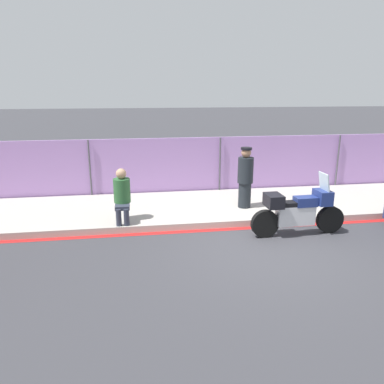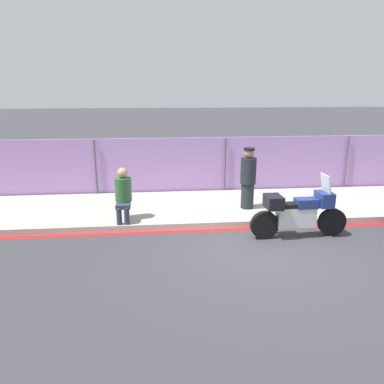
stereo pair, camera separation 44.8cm
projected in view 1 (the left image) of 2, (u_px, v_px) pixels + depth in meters
The scene contains 7 objects.
ground_plane at pixel (263, 249), 8.23m from camera, with size 120.00×120.00×0.00m, color #38383D.
sidewalk at pixel (231, 206), 10.93m from camera, with size 30.45×3.02×0.17m.
curb_paint_stripe at pixel (246, 228), 9.43m from camera, with size 30.45×0.18×0.01m.
storefront_fence at pixel (219, 166), 12.22m from camera, with size 28.93×0.17×1.90m.
motorcycle at pixel (298, 211), 8.86m from camera, with size 2.33×0.53×1.50m.
officer_standing at pixel (245, 177), 10.33m from camera, with size 0.43×0.43×1.69m.
person_seated_on_curb at pixel (122, 193), 9.28m from camera, with size 0.42×0.70×1.33m.
Camera 1 is at (-2.68, -7.27, 3.42)m, focal length 35.00 mm.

